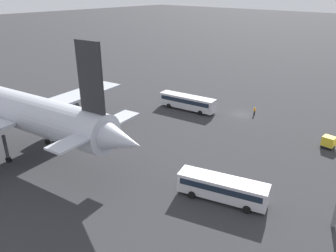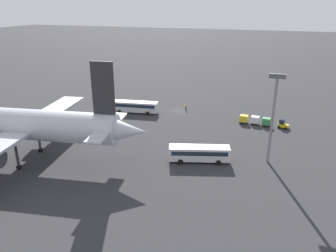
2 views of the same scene
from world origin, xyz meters
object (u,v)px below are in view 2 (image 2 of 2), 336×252
(shuttle_bus_near, at_px, (134,106))
(baggage_tug, at_px, (283,124))
(airplane, at_px, (18,124))
(shuttle_bus_far, at_px, (199,153))
(worker_person, at_px, (186,107))
(cargo_cart_white, at_px, (255,120))
(cargo_cart_green, at_px, (266,122))
(cargo_cart_yellow, at_px, (244,119))

(shuttle_bus_near, relative_size, baggage_tug, 4.88)
(airplane, distance_m, shuttle_bus_far, 33.89)
(baggage_tug, relative_size, worker_person, 1.53)
(worker_person, bearing_deg, shuttle_bus_near, 28.91)
(cargo_cart_white, bearing_deg, cargo_cart_green, 172.20)
(shuttle_bus_far, xyz_separation_m, baggage_tug, (-14.67, -23.62, -0.87))
(airplane, distance_m, shuttle_bus_near, 34.43)
(shuttle_bus_near, distance_m, baggage_tug, 38.36)
(shuttle_bus_near, height_order, cargo_cart_green, shuttle_bus_near)
(airplane, bearing_deg, cargo_cart_yellow, -146.74)
(shuttle_bus_far, relative_size, cargo_cart_green, 5.50)
(baggage_tug, relative_size, cargo_cart_green, 1.26)
(cargo_cart_green, bearing_deg, cargo_cart_white, -7.80)
(shuttle_bus_far, height_order, cargo_cart_green, shuttle_bus_far)
(shuttle_bus_far, bearing_deg, cargo_cart_white, -125.22)
(shuttle_bus_near, bearing_deg, shuttle_bus_far, 127.81)
(airplane, height_order, shuttle_bus_far, airplane)
(worker_person, xyz_separation_m, cargo_cart_white, (-19.25, 5.65, 0.32))
(shuttle_bus_far, xyz_separation_m, cargo_cart_white, (-8.12, -24.02, -0.62))
(cargo_cart_yellow, bearing_deg, baggage_tug, 177.87)
(baggage_tug, height_order, cargo_cart_white, baggage_tug)
(cargo_cart_white, relative_size, cargo_cart_yellow, 1.00)
(baggage_tug, relative_size, cargo_cart_white, 1.26)
(worker_person, height_order, cargo_cart_green, cargo_cart_green)
(worker_person, bearing_deg, cargo_cart_white, 163.65)
(airplane, bearing_deg, cargo_cart_white, -148.68)
(shuttle_bus_far, bearing_deg, worker_person, -85.97)
(airplane, distance_m, baggage_tug, 57.89)
(airplane, height_order, cargo_cart_green, airplane)
(shuttle_bus_far, bearing_deg, shuttle_bus_near, -60.39)
(airplane, height_order, baggage_tug, airplane)
(shuttle_bus_far, xyz_separation_m, worker_person, (11.13, -29.67, -0.94))
(shuttle_bus_far, height_order, worker_person, shuttle_bus_far)
(shuttle_bus_near, distance_m, cargo_cart_yellow, 29.13)
(shuttle_bus_near, relative_size, cargo_cart_white, 6.14)
(shuttle_bus_far, xyz_separation_m, cargo_cart_yellow, (-5.43, -23.96, -0.62))
(worker_person, distance_m, cargo_cart_yellow, 17.52)
(shuttle_bus_near, relative_size, cargo_cart_green, 6.14)
(airplane, height_order, cargo_cart_white, airplane)
(shuttle_bus_near, bearing_deg, cargo_cart_yellow, 174.07)
(baggage_tug, relative_size, cargo_cart_yellow, 1.26)
(shuttle_bus_far, height_order, cargo_cart_yellow, shuttle_bus_far)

